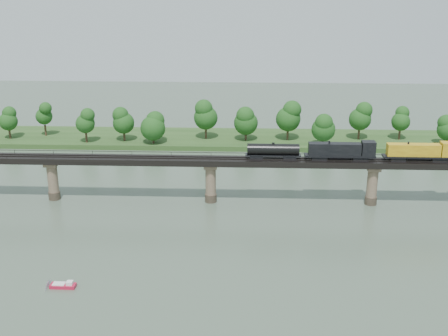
{
  "coord_description": "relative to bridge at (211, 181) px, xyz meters",
  "views": [
    {
      "loc": [
        8.85,
        -101.23,
        53.76
      ],
      "look_at": [
        3.34,
        30.0,
        9.0
      ],
      "focal_mm": 45.0,
      "sensor_mm": 36.0,
      "label": 1
    }
  ],
  "objects": [
    {
      "name": "bridge",
      "position": [
        0.0,
        0.0,
        0.0
      ],
      "size": [
        236.0,
        30.0,
        11.5
      ],
      "color": "#473A2D",
      "rests_on": "ground"
    },
    {
      "name": "motorboat",
      "position": [
        -24.26,
        -42.54,
        -5.01
      ],
      "size": [
        4.67,
        1.77,
        1.3
      ],
      "rotation": [
        0.0,
        0.0,
        -0.02
      ],
      "color": "#B51433",
      "rests_on": "ground"
    },
    {
      "name": "far_bank",
      "position": [
        0.0,
        55.0,
        -4.66
      ],
      "size": [
        300.0,
        24.0,
        1.6
      ],
      "primitive_type": "cube",
      "color": "#26461C",
      "rests_on": "ground"
    },
    {
      "name": "bridge_superstructure",
      "position": [
        0.0,
        0.0,
        6.33
      ],
      "size": [
        220.0,
        4.9,
        0.75
      ],
      "color": "black",
      "rests_on": "bridge"
    },
    {
      "name": "far_treeline",
      "position": [
        -8.21,
        50.52,
        3.37
      ],
      "size": [
        289.06,
        17.54,
        13.6
      ],
      "color": "#382619",
      "rests_on": "far_bank"
    },
    {
      "name": "freight_train",
      "position": [
        44.32,
        0.0,
        8.32
      ],
      "size": [
        69.35,
        2.7,
        4.77
      ],
      "color": "black",
      "rests_on": "bridge"
    },
    {
      "name": "ground",
      "position": [
        0.0,
        -30.0,
        -5.46
      ],
      "size": [
        400.0,
        400.0,
        0.0
      ],
      "primitive_type": "plane",
      "color": "#3C4C3E",
      "rests_on": "ground"
    }
  ]
}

